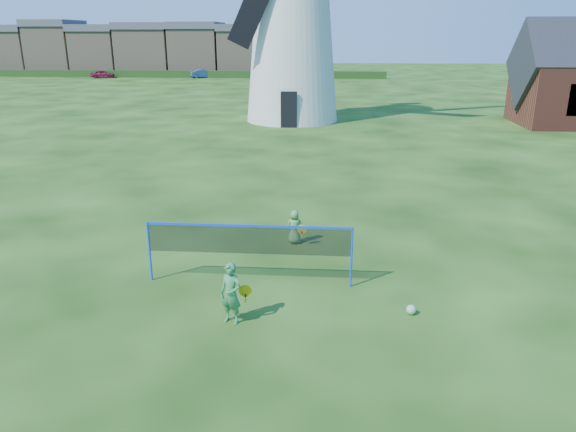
# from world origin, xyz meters

# --- Properties ---
(ground) EXTENTS (220.00, 220.00, 0.00)m
(ground) POSITION_xyz_m (0.00, 0.00, 0.00)
(ground) COLOR black
(ground) RESTS_ON ground
(windmill) EXTENTS (15.03, 6.46, 19.99)m
(windmill) POSITION_xyz_m (-1.50, 26.54, 6.80)
(windmill) COLOR white
(windmill) RESTS_ON ground
(badminton_net) EXTENTS (5.05, 0.05, 1.55)m
(badminton_net) POSITION_xyz_m (-0.69, -0.38, 1.14)
(badminton_net) COLOR blue
(badminton_net) RESTS_ON ground
(player_girl) EXTENTS (0.71, 0.50, 1.37)m
(player_girl) POSITION_xyz_m (-0.80, -2.32, 0.68)
(player_girl) COLOR #358547
(player_girl) RESTS_ON ground
(player_boy) EXTENTS (0.61, 0.40, 1.02)m
(player_boy) POSITION_xyz_m (0.25, 2.45, 0.51)
(player_boy) COLOR #569246
(player_boy) RESTS_ON ground
(play_ball) EXTENTS (0.22, 0.22, 0.22)m
(play_ball) POSITION_xyz_m (3.11, -1.67, 0.11)
(play_ball) COLOR green
(play_ball) RESTS_ON ground
(terraced_houses) EXTENTS (52.01, 8.40, 8.01)m
(terraced_houses) POSITION_xyz_m (-26.29, 72.00, 3.79)
(terraced_houses) COLOR #998266
(terraced_houses) RESTS_ON ground
(hedge) EXTENTS (62.00, 0.80, 1.00)m
(hedge) POSITION_xyz_m (-22.00, 66.00, 0.50)
(hedge) COLOR #193814
(hedge) RESTS_ON ground
(car_left) EXTENTS (3.50, 2.16, 1.11)m
(car_left) POSITION_xyz_m (-31.21, 64.43, 0.56)
(car_left) COLOR maroon
(car_left) RESTS_ON ground
(car_right) EXTENTS (3.74, 2.60, 1.17)m
(car_right) POSITION_xyz_m (-17.01, 65.92, 0.58)
(car_right) COLOR navy
(car_right) RESTS_ON ground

